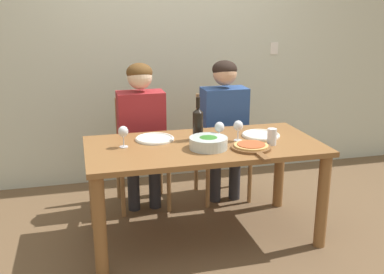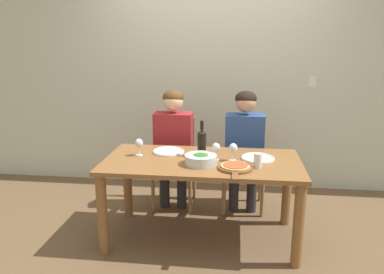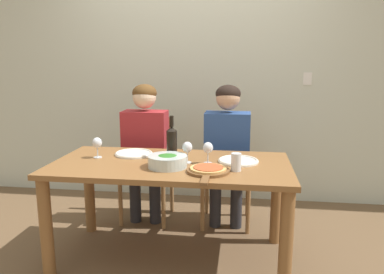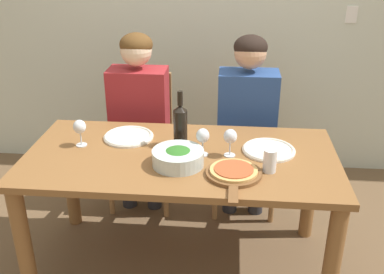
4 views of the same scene
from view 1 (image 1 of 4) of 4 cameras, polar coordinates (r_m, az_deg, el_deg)
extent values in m
plane|color=brown|center=(3.46, 1.42, -12.37)|extent=(40.00, 40.00, 0.00)
cube|color=beige|center=(4.33, -3.35, 12.20)|extent=(10.00, 0.05, 2.70)
cube|color=white|center=(4.65, 10.40, 11.02)|extent=(0.08, 0.01, 0.12)
cube|color=brown|center=(3.18, 1.51, -1.18)|extent=(1.65, 0.82, 0.04)
cylinder|color=brown|center=(2.88, -11.64, -11.22)|extent=(0.08, 0.08, 0.69)
cylinder|color=brown|center=(3.30, 16.24, -7.90)|extent=(0.08, 0.08, 0.69)
cylinder|color=brown|center=(3.52, -12.30, -6.03)|extent=(0.08, 0.08, 0.69)
cylinder|color=brown|center=(3.87, 11.02, -3.89)|extent=(0.08, 0.08, 0.69)
cube|color=#9E7042|center=(3.81, -6.37, -2.49)|extent=(0.42, 0.42, 0.04)
cube|color=#9E7042|center=(3.93, -6.89, 1.80)|extent=(0.38, 0.03, 0.46)
cylinder|color=#9E7042|center=(3.69, -8.76, -6.98)|extent=(0.04, 0.04, 0.42)
cylinder|color=#9E7042|center=(3.74, -2.94, -6.47)|extent=(0.04, 0.04, 0.42)
cylinder|color=#9E7042|center=(4.05, -9.33, -4.90)|extent=(0.04, 0.04, 0.42)
cylinder|color=#9E7042|center=(4.09, -4.02, -4.47)|extent=(0.04, 0.04, 0.42)
cube|color=#9E7042|center=(3.97, 3.91, -1.67)|extent=(0.42, 0.42, 0.04)
cube|color=#9E7042|center=(4.08, 3.11, 2.44)|extent=(0.38, 0.03, 0.46)
cylinder|color=#9E7042|center=(3.82, 2.01, -5.99)|extent=(0.04, 0.04, 0.42)
cylinder|color=#9E7042|center=(3.94, 7.35, -5.42)|extent=(0.04, 0.04, 0.42)
cylinder|color=#9E7042|center=(4.16, 0.53, -4.07)|extent=(0.04, 0.04, 0.42)
cylinder|color=#9E7042|center=(4.27, 5.47, -3.61)|extent=(0.04, 0.04, 0.42)
cylinder|color=#28282D|center=(3.80, -7.44, -5.97)|extent=(0.10, 0.10, 0.45)
cylinder|color=#28282D|center=(3.82, -4.75, -5.74)|extent=(0.10, 0.10, 0.45)
cube|color=maroon|center=(3.71, -6.46, 1.63)|extent=(0.38, 0.22, 0.54)
cylinder|color=maroon|center=(3.49, -9.05, -1.93)|extent=(0.07, 0.31, 0.14)
cylinder|color=maroon|center=(3.55, -2.62, -1.45)|extent=(0.07, 0.31, 0.14)
sphere|color=beige|center=(3.63, -6.66, 7.59)|extent=(0.20, 0.20, 0.20)
ellipsoid|color=#563819|center=(3.63, -6.70, 8.16)|extent=(0.21, 0.21, 0.15)
cylinder|color=#28282D|center=(3.94, 2.96, -5.02)|extent=(0.10, 0.10, 0.45)
cylinder|color=#28282D|center=(3.99, 5.44, -4.77)|extent=(0.10, 0.10, 0.45)
cube|color=navy|center=(3.87, 4.08, 2.31)|extent=(0.38, 0.22, 0.54)
cylinder|color=navy|center=(3.62, 2.25, -1.07)|extent=(0.07, 0.31, 0.14)
cylinder|color=navy|center=(3.75, 8.11, -0.60)|extent=(0.07, 0.31, 0.14)
sphere|color=tan|center=(3.79, 4.20, 8.03)|extent=(0.20, 0.20, 0.20)
ellipsoid|color=black|center=(3.80, 4.16, 8.58)|extent=(0.21, 0.21, 0.15)
cylinder|color=black|center=(3.25, 0.76, 1.41)|extent=(0.08, 0.08, 0.20)
cone|color=black|center=(3.22, 0.77, 3.43)|extent=(0.08, 0.08, 0.03)
cylinder|color=black|center=(3.21, 0.77, 4.38)|extent=(0.03, 0.03, 0.08)
cylinder|color=silver|center=(3.06, 2.09, -0.76)|extent=(0.26, 0.26, 0.08)
ellipsoid|color=#2D6B23|center=(3.06, 2.09, -0.69)|extent=(0.22, 0.22, 0.09)
cylinder|color=silver|center=(3.27, -4.76, -0.26)|extent=(0.28, 0.28, 0.01)
torus|color=silver|center=(3.27, -4.76, -0.16)|extent=(0.28, 0.28, 0.02)
cylinder|color=silver|center=(3.40, 8.73, 0.21)|extent=(0.28, 0.28, 0.01)
torus|color=silver|center=(3.39, 8.73, 0.31)|extent=(0.28, 0.28, 0.02)
cylinder|color=brown|center=(3.09, 7.51, -1.33)|extent=(0.27, 0.27, 0.02)
cube|color=brown|center=(2.90, 9.02, -2.52)|extent=(0.04, 0.14, 0.02)
cylinder|color=tan|center=(3.08, 7.52, -1.07)|extent=(0.23, 0.23, 0.01)
cylinder|color=#AD4C28|center=(3.08, 7.53, -0.93)|extent=(0.19, 0.19, 0.01)
cylinder|color=silver|center=(3.13, -8.65, -1.24)|extent=(0.06, 0.06, 0.01)
cylinder|color=silver|center=(3.12, -8.68, -0.53)|extent=(0.01, 0.01, 0.07)
ellipsoid|color=silver|center=(3.10, -8.73, 0.69)|extent=(0.07, 0.07, 0.08)
ellipsoid|color=maroon|center=(3.10, -8.72, 0.48)|extent=(0.06, 0.06, 0.03)
cylinder|color=silver|center=(3.26, 5.83, -0.42)|extent=(0.06, 0.06, 0.01)
cylinder|color=silver|center=(3.25, 5.85, 0.26)|extent=(0.01, 0.01, 0.07)
ellipsoid|color=silver|center=(3.23, 5.89, 1.44)|extent=(0.07, 0.07, 0.08)
ellipsoid|color=maroon|center=(3.23, 5.88, 1.23)|extent=(0.06, 0.06, 0.03)
cylinder|color=silver|center=(3.21, 3.47, -0.63)|extent=(0.06, 0.06, 0.01)
cylinder|color=silver|center=(3.20, 3.49, 0.06)|extent=(0.01, 0.01, 0.07)
ellipsoid|color=silver|center=(3.18, 3.51, 1.26)|extent=(0.07, 0.07, 0.08)
ellipsoid|color=maroon|center=(3.18, 3.50, 1.04)|extent=(0.06, 0.06, 0.03)
cylinder|color=silver|center=(3.18, 10.11, 0.04)|extent=(0.07, 0.07, 0.12)
camera|label=2|loc=(1.12, 80.28, 5.01)|focal=35.00mm
camera|label=3|loc=(1.42, 56.00, -0.92)|focal=35.00mm
camera|label=4|loc=(1.37, 41.19, 18.25)|focal=42.00mm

